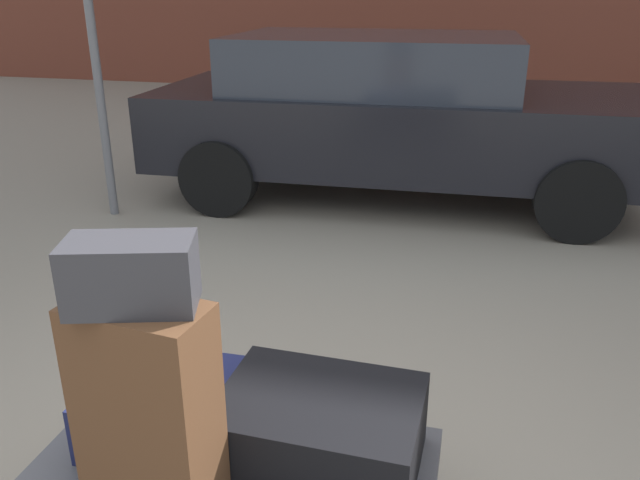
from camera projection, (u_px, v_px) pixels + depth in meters
name	position (u px, v px, depth m)	size (l,w,h in m)	color
suitcase_brown_rear_right	(148.00, 416.00, 1.80)	(0.39, 0.20, 0.69)	#51331E
suitcase_black_center	(320.00, 432.00, 2.06)	(0.64, 0.47, 0.27)	black
suitcase_navy_front_right	(169.00, 409.00, 2.22)	(0.50, 0.45, 0.21)	#191E47
duffel_bag_charcoal_topmost_pile	(131.00, 274.00, 1.64)	(0.33, 0.17, 0.19)	#2D2D33
parked_car	(394.00, 112.00, 5.68)	(4.36, 2.04, 1.42)	black
no_parking_sign	(93.00, 40.00, 4.94)	(0.50, 0.11, 2.29)	slate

